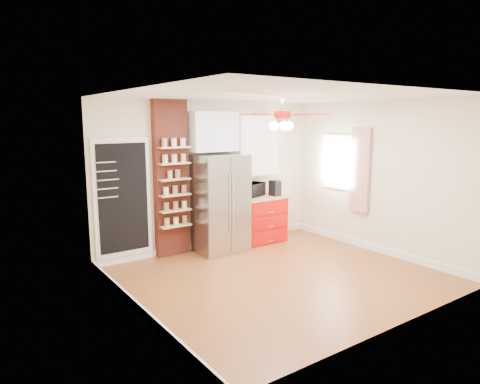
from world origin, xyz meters
TOP-DOWN VIEW (x-y plane):
  - floor at (0.00, 0.00)m, footprint 4.50×4.50m
  - ceiling at (0.00, 0.00)m, footprint 4.50×4.50m
  - wall_back at (0.00, 2.00)m, footprint 4.50×0.02m
  - wall_front at (0.00, -2.00)m, footprint 4.50×0.02m
  - wall_left at (-2.25, 0.00)m, footprint 0.02×4.00m
  - wall_right at (2.25, 0.00)m, footprint 0.02×4.00m
  - chalkboard at (-1.70, 1.96)m, footprint 0.95×0.05m
  - brick_pillar at (-0.85, 1.92)m, footprint 0.60×0.16m
  - fridge at (-0.05, 1.63)m, footprint 0.90×0.70m
  - upper_glass_cabinet at (-0.05, 1.82)m, footprint 0.90×0.35m
  - red_cabinet at (0.92, 1.68)m, footprint 0.94×0.64m
  - upper_shelf_unit at (0.92, 1.85)m, footprint 0.90×0.30m
  - window at (2.23, 0.90)m, footprint 0.04×0.75m
  - curtain at (2.18, 0.35)m, footprint 0.06×0.40m
  - ceiling_fan at (0.00, 0.00)m, footprint 1.40×1.40m
  - toaster_oven at (0.81, 1.79)m, footprint 0.55×0.47m
  - coffee_maker at (1.19, 1.57)m, footprint 0.18×0.21m
  - canister_left at (1.23, 1.56)m, footprint 0.10×0.10m
  - canister_right at (1.25, 1.69)m, footprint 0.11×0.11m
  - pantry_jar_oats at (-0.94, 1.77)m, footprint 0.09×0.09m
  - pantry_jar_beans at (-0.79, 1.78)m, footprint 0.12×0.12m

SIDE VIEW (x-z plane):
  - floor at x=0.00m, z-range 0.00..0.00m
  - red_cabinet at x=0.92m, z-range 0.00..0.90m
  - fridge at x=-0.05m, z-range 0.00..1.75m
  - canister_left at x=1.23m, z-range 0.90..1.05m
  - canister_right at x=1.25m, z-range 0.90..1.06m
  - toaster_oven at x=0.81m, z-range 0.90..1.16m
  - coffee_maker at x=1.19m, z-range 0.90..1.20m
  - chalkboard at x=-1.70m, z-range 0.12..2.08m
  - wall_back at x=0.00m, z-range 0.00..2.70m
  - wall_front at x=0.00m, z-range 0.00..2.70m
  - wall_left at x=-2.25m, z-range 0.00..2.70m
  - wall_right at x=2.25m, z-range 0.00..2.70m
  - brick_pillar at x=-0.85m, z-range 0.00..2.70m
  - pantry_jar_oats at x=-0.94m, z-range 1.37..1.50m
  - pantry_jar_beans at x=-0.79m, z-range 1.37..1.50m
  - curtain at x=2.18m, z-range 0.67..2.23m
  - window at x=2.23m, z-range 1.02..2.08m
  - upper_shelf_unit at x=0.92m, z-range 1.30..2.45m
  - upper_glass_cabinet at x=-0.05m, z-range 1.80..2.50m
  - ceiling_fan at x=0.00m, z-range 2.20..2.65m
  - ceiling at x=0.00m, z-range 2.70..2.70m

